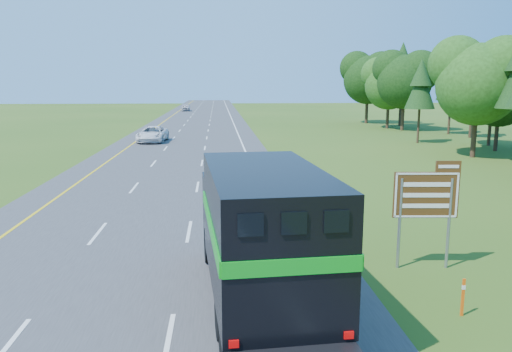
% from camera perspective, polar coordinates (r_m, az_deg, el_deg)
% --- Properties ---
extents(road, '(15.00, 260.00, 0.04)m').
position_cam_1_polar(road, '(59.16, -7.37, 4.62)').
color(road, '#38383A').
rests_on(road, ground).
extents(lane_markings, '(11.15, 260.00, 0.01)m').
position_cam_1_polar(lane_markings, '(59.16, -7.37, 4.64)').
color(lane_markings, yellow).
rests_on(lane_markings, road).
extents(tree_wall_right, '(16.00, 100.00, 12.00)m').
position_cam_1_polar(tree_wall_right, '(45.06, 26.59, 9.43)').
color(tree_wall_right, '#1E3E11').
rests_on(tree_wall_right, ground).
extents(horse_truck, '(3.34, 8.92, 3.87)m').
position_cam_1_polar(horse_truck, '(13.34, 0.53, -6.33)').
color(horse_truck, black).
rests_on(horse_truck, road).
extents(white_suv, '(2.97, 5.91, 1.61)m').
position_cam_1_polar(white_suv, '(53.04, -11.74, 4.71)').
color(white_suv, white).
rests_on(white_suv, road).
extents(far_car, '(2.14, 4.72, 1.57)m').
position_cam_1_polar(far_car, '(113.21, -8.03, 7.77)').
color(far_car, '#B1B0B7').
rests_on(far_car, road).
extents(exit_sign, '(2.11, 0.23, 3.57)m').
position_cam_1_polar(exit_sign, '(16.97, 18.96, -2.53)').
color(exit_sign, gray).
rests_on(exit_sign, ground).
extents(delineator, '(0.08, 0.05, 1.02)m').
position_cam_1_polar(delineator, '(14.36, 22.58, -12.55)').
color(delineator, '#FF550D').
rests_on(delineator, ground).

